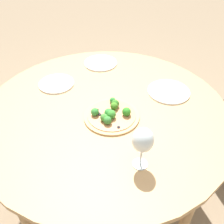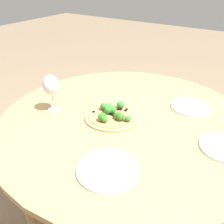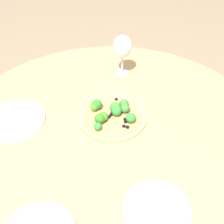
# 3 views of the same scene
# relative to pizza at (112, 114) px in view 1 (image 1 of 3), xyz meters

# --- Properties ---
(ground_plane) EXTENTS (12.00, 12.00, 0.00)m
(ground_plane) POSITION_rel_pizza_xyz_m (-0.07, -0.03, -0.78)
(ground_plane) COLOR #847056
(dining_table) EXTENTS (1.28, 1.28, 0.76)m
(dining_table) POSITION_rel_pizza_xyz_m (-0.07, -0.03, -0.09)
(dining_table) COLOR tan
(dining_table) RESTS_ON ground_plane
(pizza) EXTENTS (0.28, 0.28, 0.06)m
(pizza) POSITION_rel_pizza_xyz_m (0.00, 0.00, 0.00)
(pizza) COLOR tan
(pizza) RESTS_ON dining_table
(wine_glass) EXTENTS (0.08, 0.08, 0.19)m
(wine_glass) POSITION_rel_pizza_xyz_m (0.30, 0.11, 0.12)
(wine_glass) COLOR silver
(wine_glass) RESTS_ON dining_table
(plate_near) EXTENTS (0.20, 0.20, 0.01)m
(plate_near) POSITION_rel_pizza_xyz_m (-0.30, -0.31, -0.01)
(plate_near) COLOR white
(plate_near) RESTS_ON dining_table
(plate_far) EXTENTS (0.21, 0.21, 0.01)m
(plate_far) POSITION_rel_pizza_xyz_m (-0.53, -0.05, -0.01)
(plate_far) COLOR white
(plate_far) RESTS_ON dining_table
(plate_side) EXTENTS (0.23, 0.23, 0.01)m
(plate_side) POSITION_rel_pizza_xyz_m (-0.20, 0.33, -0.01)
(plate_side) COLOR white
(plate_side) RESTS_ON dining_table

